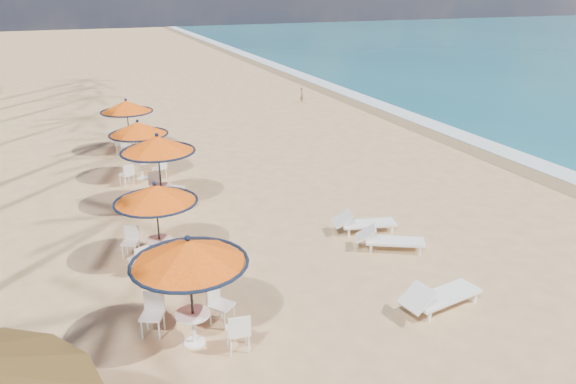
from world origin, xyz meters
name	(u,v)px	position (x,y,z in m)	size (l,w,h in m)	color
ground	(427,288)	(0.00, 0.00, 0.00)	(160.00, 160.00, 0.00)	tan
foam_strip	(472,140)	(9.30, 10.00, 0.00)	(1.20, 140.00, 0.04)	white
wetsand_band	(455,142)	(8.40, 10.00, 0.00)	(1.40, 140.00, 0.02)	olive
station_0	(191,265)	(-5.38, -0.07, 1.68)	(2.20, 2.20, 2.30)	black
station_1	(155,204)	(-5.47, 3.54, 1.55)	(2.03, 2.03, 2.11)	black
station_2	(158,153)	(-4.76, 7.20, 1.72)	(2.26, 2.26, 2.35)	black
station_3	(139,136)	(-4.96, 10.14, 1.56)	(2.04, 2.04, 2.13)	black
station_4	(127,113)	(-4.91, 13.85, 1.60)	(2.09, 2.09, 2.18)	black
lounger_near	(438,296)	(-0.34, -0.84, 0.33)	(2.02, 0.94, 0.70)	white
lounger_mid	(388,239)	(0.17, 2.03, 0.30)	(1.82, 1.30, 0.63)	white
lounger_far	(362,222)	(0.08, 3.23, 0.29)	(1.84, 0.92, 0.63)	white
person	(302,95)	(5.50, 20.27, 0.45)	(0.33, 0.22, 0.90)	#93604B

